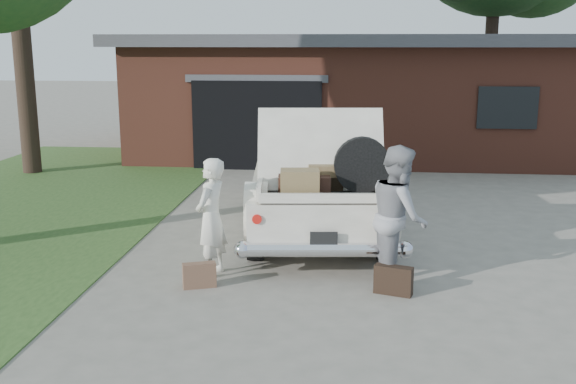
{
  "coord_description": "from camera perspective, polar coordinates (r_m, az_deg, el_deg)",
  "views": [
    {
      "loc": [
        0.89,
        -8.42,
        3.13
      ],
      "look_at": [
        0.0,
        0.6,
        1.1
      ],
      "focal_mm": 42.0,
      "sensor_mm": 36.0,
      "label": 1
    }
  ],
  "objects": [
    {
      "name": "suitcase_right",
      "position": [
        8.67,
        8.92,
        -7.39
      ],
      "size": [
        0.5,
        0.29,
        0.37
      ],
      "primitive_type": "cube",
      "rotation": [
        0.0,
        0.0,
        -0.31
      ],
      "color": "black",
      "rests_on": "ground"
    },
    {
      "name": "grass_strip",
      "position": [
        13.45,
        -22.93,
        -1.81
      ],
      "size": [
        6.0,
        16.0,
        0.02
      ],
      "primitive_type": "cube",
      "color": "#2D4C1E",
      "rests_on": "ground"
    },
    {
      "name": "woman_right",
      "position": [
        8.82,
        9.36,
        -2.02
      ],
      "size": [
        0.82,
        0.99,
        1.85
      ],
      "primitive_type": "imported",
      "rotation": [
        0.0,
        0.0,
        1.71
      ],
      "color": "gray",
      "rests_on": "ground"
    },
    {
      "name": "woman_left",
      "position": [
        9.13,
        -6.53,
        -2.17
      ],
      "size": [
        0.52,
        0.67,
        1.62
      ],
      "primitive_type": "imported",
      "rotation": [
        0.0,
        0.0,
        -1.82
      ],
      "color": "silver",
      "rests_on": "ground"
    },
    {
      "name": "suitcase_left",
      "position": [
        8.88,
        -7.51,
        -7.01
      ],
      "size": [
        0.45,
        0.27,
        0.33
      ],
      "primitive_type": "cube",
      "rotation": [
        0.0,
        0.0,
        0.34
      ],
      "color": "brown",
      "rests_on": "ground"
    },
    {
      "name": "house",
      "position": [
        19.95,
        5.93,
        8.37
      ],
      "size": [
        12.8,
        7.8,
        3.3
      ],
      "color": "brown",
      "rests_on": "ground"
    },
    {
      "name": "ground",
      "position": [
        9.03,
        -0.38,
        -7.66
      ],
      "size": [
        90.0,
        90.0,
        0.0
      ],
      "primitive_type": "plane",
      "color": "gray",
      "rests_on": "ground"
    },
    {
      "name": "sedan",
      "position": [
        11.48,
        2.36,
        0.98
      ],
      "size": [
        2.66,
        5.72,
        2.19
      ],
      "rotation": [
        0.0,
        0.0,
        0.1
      ],
      "color": "white",
      "rests_on": "ground"
    }
  ]
}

